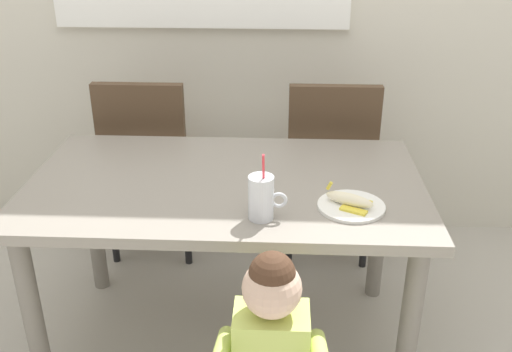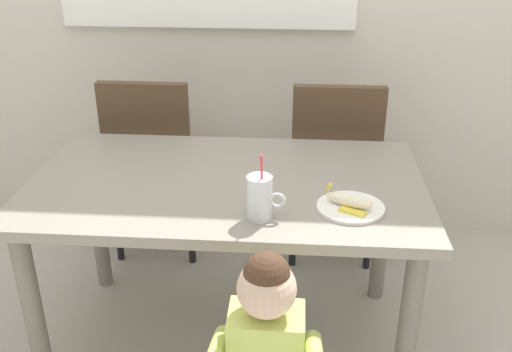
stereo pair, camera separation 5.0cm
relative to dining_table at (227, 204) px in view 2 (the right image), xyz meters
The scene contains 8 objects.
ground_plane 0.66m from the dining_table, ahead, with size 24.00×24.00×0.00m, color #B7B2A8.
dining_table is the anchor object (origin of this frame).
dining_chair_left 0.82m from the dining_table, 124.01° to the left, with size 0.44×0.45×0.96m.
dining_chair_right 0.82m from the dining_table, 56.87° to the left, with size 0.44×0.44×0.96m.
toddler_standing 0.66m from the dining_table, 73.09° to the right, with size 0.33×0.24×0.84m.
milk_cup 0.36m from the dining_table, 62.48° to the right, with size 0.13×0.09×0.25m.
snack_plate 0.50m from the dining_table, 23.63° to the right, with size 0.23×0.23×0.01m, color white.
peeled_banana 0.50m from the dining_table, 24.26° to the right, with size 0.17×0.14×0.07m.
Camera 2 is at (0.26, -1.93, 1.70)m, focal length 40.38 mm.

